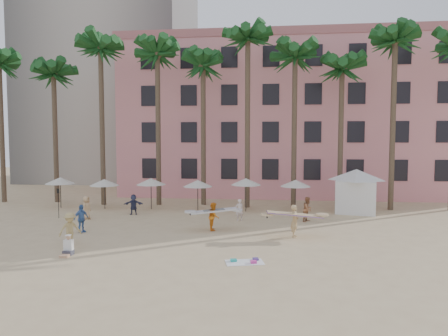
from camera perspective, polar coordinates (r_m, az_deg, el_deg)
ground at (r=21.26m, az=-7.04°, el=-11.92°), size 120.00×120.00×0.00m
pink_hotel at (r=46.00m, az=9.13°, el=6.66°), size 35.00×14.00×16.00m
grey_tower at (r=65.09m, az=-15.55°, el=20.99°), size 22.00×18.00×50.00m
palm_row at (r=35.87m, az=-0.68°, el=15.49°), size 44.40×5.40×16.30m
umbrella_row at (r=33.49m, az=-7.15°, el=-2.02°), size 22.50×2.70×2.73m
cabana at (r=33.79m, az=18.35°, el=-2.58°), size 5.44×5.44×3.50m
beach_towel at (r=19.57m, az=3.09°, el=-13.21°), size 1.98×1.38×0.14m
carrier_yellow at (r=24.49m, az=10.06°, el=-7.21°), size 3.35×1.04×1.96m
carrier_white at (r=25.96m, az=-1.48°, el=-6.78°), size 3.12×1.63×1.80m
beachgoers at (r=27.58m, az=-10.98°, el=-6.41°), size 16.96×10.36×1.85m
paddle at (r=32.24m, az=-22.59°, el=-4.17°), size 0.18×0.04×2.23m
seated_man at (r=22.07m, az=-21.40°, el=-10.62°), size 0.45×0.79×1.02m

